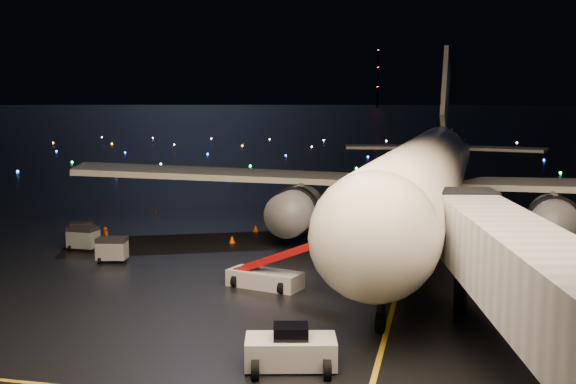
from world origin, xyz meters
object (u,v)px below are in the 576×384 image
(pushback_tug, at_px, (291,346))
(belt_loader, at_px, (265,261))
(baggage_cart_0, at_px, (112,250))
(crew_c, at_px, (106,240))
(baggage_cart_2, at_px, (82,232))
(airliner, at_px, (428,132))
(baggage_cart_1, at_px, (83,238))

(pushback_tug, height_order, belt_loader, belt_loader)
(baggage_cart_0, bearing_deg, belt_loader, -30.08)
(crew_c, distance_m, baggage_cart_2, 5.03)
(airliner, distance_m, baggage_cart_0, 26.60)
(baggage_cart_0, relative_size, baggage_cart_1, 0.97)
(baggage_cart_1, height_order, baggage_cart_2, baggage_cart_1)
(belt_loader, xyz_separation_m, baggage_cart_0, (-11.98, 4.26, -0.75))
(baggage_cart_0, xyz_separation_m, baggage_cart_1, (-3.86, 3.14, 0.03))
(pushback_tug, xyz_separation_m, baggage_cart_2, (-21.75, 22.52, -0.16))
(baggage_cart_1, bearing_deg, baggage_cart_2, 123.32)
(belt_loader, bearing_deg, baggage_cart_1, 170.71)
(pushback_tug, xyz_separation_m, crew_c, (-18.04, 19.14, 0.03))
(airliner, relative_size, belt_loader, 9.08)
(crew_c, bearing_deg, pushback_tug, 5.56)
(baggage_cart_0, xyz_separation_m, baggage_cart_2, (-5.52, 6.06, -0.09))
(belt_loader, xyz_separation_m, crew_c, (-13.79, 6.93, -0.65))
(airliner, bearing_deg, baggage_cart_1, -151.91)
(airliner, xyz_separation_m, baggage_cart_1, (-24.65, -11.61, -7.56))
(baggage_cart_1, bearing_deg, crew_c, -9.35)
(airliner, bearing_deg, belt_loader, -111.98)
(belt_loader, bearing_deg, baggage_cart_2, 165.25)
(pushback_tug, distance_m, crew_c, 26.30)
(baggage_cart_2, bearing_deg, pushback_tug, -65.43)
(baggage_cart_1, bearing_deg, belt_loader, -21.44)
(pushback_tug, relative_size, baggage_cart_0, 1.92)
(belt_loader, relative_size, crew_c, 3.48)
(pushback_tug, bearing_deg, airliner, 68.61)
(baggage_cart_0, height_order, baggage_cart_1, baggage_cart_1)
(pushback_tug, bearing_deg, belt_loader, 96.10)
(airliner, distance_m, baggage_cart_2, 28.76)
(crew_c, bearing_deg, baggage_cart_1, -140.70)
(airliner, height_order, baggage_cart_0, airliner)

